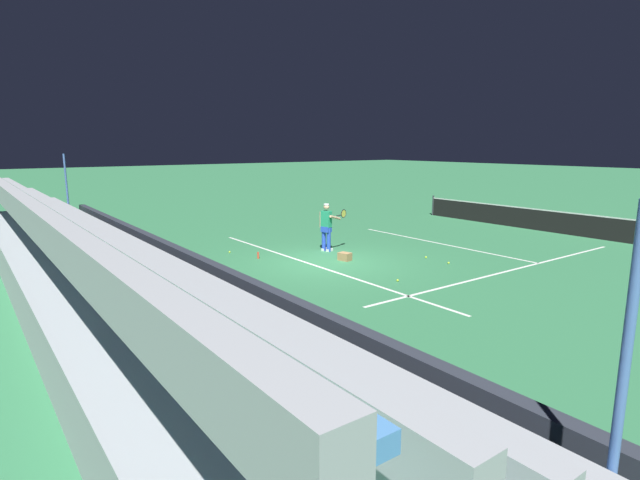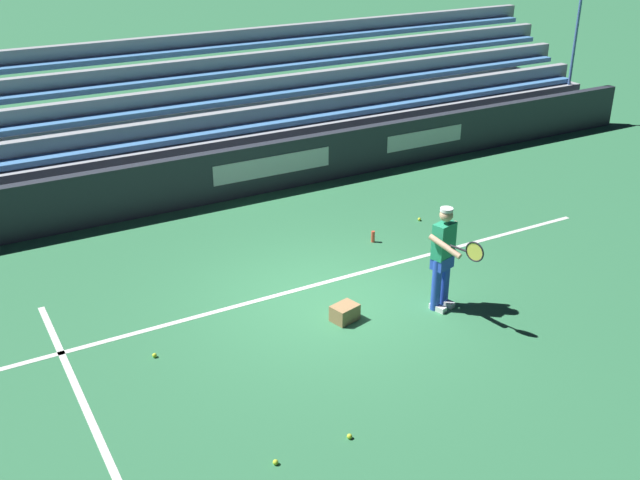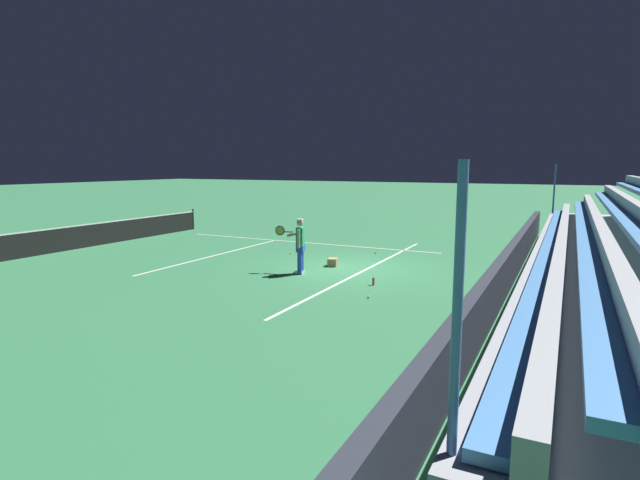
{
  "view_description": "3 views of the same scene",
  "coord_description": "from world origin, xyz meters",
  "px_view_note": "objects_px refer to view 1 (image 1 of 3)",
  "views": [
    {
      "loc": [
        12.56,
        -9.49,
        3.78
      ],
      "look_at": [
        -0.17,
        -0.13,
        0.75
      ],
      "focal_mm": 28.0,
      "sensor_mm": 36.0,
      "label": 1
    },
    {
      "loc": [
        5.3,
        9.26,
        6.06
      ],
      "look_at": [
        0.09,
        -0.02,
        1.08
      ],
      "focal_mm": 42.0,
      "sensor_mm": 36.0,
      "label": 2
    },
    {
      "loc": [
        -14.82,
        -6.28,
        3.36
      ],
      "look_at": [
        -1.36,
        0.48,
        1.09
      ],
      "focal_mm": 28.0,
      "sensor_mm": 36.0,
      "label": 3
    }
  ],
  "objects_px": {
    "tennis_player": "(327,227)",
    "tennis_ball_by_box": "(449,263)",
    "tennis_ball_far_left": "(398,280)",
    "tennis_net": "(526,218)",
    "ball_box_cardboard": "(345,257)",
    "tennis_ball_on_baseline": "(426,257)",
    "tennis_ball_stray_back": "(230,252)",
    "water_bottle": "(258,255)"
  },
  "relations": [
    {
      "from": "tennis_ball_stray_back",
      "to": "ball_box_cardboard",
      "type": "bearing_deg",
      "value": 37.82
    },
    {
      "from": "tennis_ball_on_baseline",
      "to": "tennis_net",
      "type": "xyz_separation_m",
      "value": [
        -1.44,
        8.28,
        0.46
      ]
    },
    {
      "from": "ball_box_cardboard",
      "to": "tennis_ball_stray_back",
      "type": "bearing_deg",
      "value": -142.18
    },
    {
      "from": "tennis_player",
      "to": "tennis_ball_on_baseline",
      "type": "bearing_deg",
      "value": 34.43
    },
    {
      "from": "tennis_ball_far_left",
      "to": "ball_box_cardboard",
      "type": "bearing_deg",
      "value": 171.13
    },
    {
      "from": "tennis_ball_far_left",
      "to": "tennis_net",
      "type": "height_order",
      "value": "tennis_net"
    },
    {
      "from": "tennis_ball_by_box",
      "to": "tennis_ball_on_baseline",
      "type": "distance_m",
      "value": 0.99
    },
    {
      "from": "tennis_ball_on_baseline",
      "to": "tennis_net",
      "type": "height_order",
      "value": "tennis_net"
    },
    {
      "from": "tennis_player",
      "to": "ball_box_cardboard",
      "type": "relative_size",
      "value": 4.29
    },
    {
      "from": "water_bottle",
      "to": "tennis_ball_stray_back",
      "type": "bearing_deg",
      "value": -164.28
    },
    {
      "from": "tennis_player",
      "to": "ball_box_cardboard",
      "type": "height_order",
      "value": "tennis_player"
    },
    {
      "from": "tennis_net",
      "to": "tennis_ball_on_baseline",
      "type": "bearing_deg",
      "value": -80.11
    },
    {
      "from": "tennis_ball_by_box",
      "to": "tennis_net",
      "type": "height_order",
      "value": "tennis_net"
    },
    {
      "from": "tennis_ball_far_left",
      "to": "tennis_net",
      "type": "distance_m",
      "value": 11.54
    },
    {
      "from": "tennis_ball_by_box",
      "to": "tennis_player",
      "type": "bearing_deg",
      "value": -153.27
    },
    {
      "from": "tennis_ball_far_left",
      "to": "tennis_net",
      "type": "relative_size",
      "value": 0.01
    },
    {
      "from": "tennis_ball_far_left",
      "to": "tennis_ball_on_baseline",
      "type": "bearing_deg",
      "value": 117.97
    },
    {
      "from": "tennis_ball_stray_back",
      "to": "water_bottle",
      "type": "xyz_separation_m",
      "value": [
        1.37,
        0.39,
        0.08
      ]
    },
    {
      "from": "tennis_player",
      "to": "ball_box_cardboard",
      "type": "bearing_deg",
      "value": -14.98
    },
    {
      "from": "tennis_ball_stray_back",
      "to": "tennis_ball_on_baseline",
      "type": "bearing_deg",
      "value": 46.71
    },
    {
      "from": "water_bottle",
      "to": "tennis_net",
      "type": "bearing_deg",
      "value": 81.69
    },
    {
      "from": "ball_box_cardboard",
      "to": "tennis_ball_on_baseline",
      "type": "bearing_deg",
      "value": 60.18
    },
    {
      "from": "tennis_net",
      "to": "ball_box_cardboard",
      "type": "bearing_deg",
      "value": -89.67
    },
    {
      "from": "ball_box_cardboard",
      "to": "tennis_ball_by_box",
      "type": "xyz_separation_m",
      "value": [
        2.37,
        2.38,
        -0.1
      ]
    },
    {
      "from": "tennis_ball_far_left",
      "to": "tennis_net",
      "type": "xyz_separation_m",
      "value": [
        -2.96,
        11.14,
        0.46
      ]
    },
    {
      "from": "tennis_ball_by_box",
      "to": "tennis_ball_far_left",
      "type": "relative_size",
      "value": 1.0
    },
    {
      "from": "tennis_net",
      "to": "tennis_ball_stray_back",
      "type": "bearing_deg",
      "value": -103.77
    },
    {
      "from": "tennis_ball_stray_back",
      "to": "tennis_ball_on_baseline",
      "type": "xyz_separation_m",
      "value": [
        4.69,
        4.98,
        0.0
      ]
    },
    {
      "from": "tennis_player",
      "to": "water_bottle",
      "type": "height_order",
      "value": "tennis_player"
    },
    {
      "from": "tennis_ball_on_baseline",
      "to": "tennis_net",
      "type": "relative_size",
      "value": 0.01
    },
    {
      "from": "tennis_player",
      "to": "tennis_ball_on_baseline",
      "type": "distance_m",
      "value": 3.64
    },
    {
      "from": "tennis_ball_by_box",
      "to": "tennis_ball_stray_back",
      "type": "xyz_separation_m",
      "value": [
        -5.68,
        -4.95,
        0.0
      ]
    },
    {
      "from": "ball_box_cardboard",
      "to": "tennis_ball_far_left",
      "type": "relative_size",
      "value": 6.06
    },
    {
      "from": "ball_box_cardboard",
      "to": "water_bottle",
      "type": "distance_m",
      "value": 2.92
    },
    {
      "from": "tennis_ball_stray_back",
      "to": "tennis_ball_far_left",
      "type": "relative_size",
      "value": 1.0
    },
    {
      "from": "tennis_player",
      "to": "tennis_ball_by_box",
      "type": "xyz_separation_m",
      "value": [
        3.91,
        1.97,
        -0.86
      ]
    },
    {
      "from": "ball_box_cardboard",
      "to": "water_bottle",
      "type": "relative_size",
      "value": 1.82
    },
    {
      "from": "tennis_net",
      "to": "water_bottle",
      "type": "bearing_deg",
      "value": -98.31
    },
    {
      "from": "tennis_player",
      "to": "tennis_ball_far_left",
      "type": "relative_size",
      "value": 25.98
    },
    {
      "from": "tennis_ball_by_box",
      "to": "tennis_ball_stray_back",
      "type": "bearing_deg",
      "value": -138.94
    },
    {
      "from": "tennis_ball_stray_back",
      "to": "water_bottle",
      "type": "bearing_deg",
      "value": 15.72
    },
    {
      "from": "tennis_ball_by_box",
      "to": "tennis_ball_stray_back",
      "type": "height_order",
      "value": "same"
    }
  ]
}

